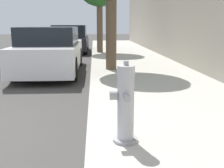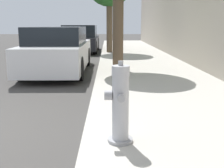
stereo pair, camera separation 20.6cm
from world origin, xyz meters
The scene contains 4 objects.
sidewalk_slab centered at (3.57, 0.00, 0.07)m, with size 3.02×40.00×0.15m.
fire_hydrant centered at (2.51, -0.39, 0.57)m, with size 0.32×0.33×0.92m.
parked_car_near centered at (0.87, 5.20, 0.67)m, with size 1.70×4.39×1.38m.
parked_car_mid centered at (0.92, 11.80, 0.68)m, with size 1.84×4.27×1.41m.
Camera 2 is at (2.38, -3.39, 1.46)m, focal length 45.00 mm.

